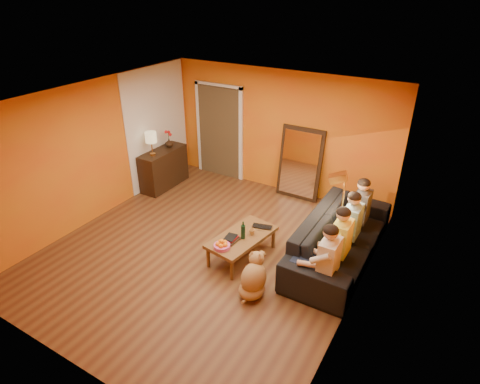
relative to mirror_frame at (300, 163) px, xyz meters
The scene contains 27 objects.
room_shell 2.39m from the mirror_frame, 103.68° to the right, with size 5.00×5.50×2.60m.
white_accent 3.21m from the mirror_frame, 163.83° to the right, with size 0.02×1.90×2.58m, color white.
doorway_recess 2.08m from the mirror_frame, behind, with size 1.06×0.30×2.10m, color #3F2D19.
door_jamb_left 2.64m from the mirror_frame, behind, with size 0.08×0.06×2.20m, color white.
door_jamb_right 1.51m from the mirror_frame, behind, with size 0.08×0.06×2.20m, color white.
door_header 2.46m from the mirror_frame, behind, with size 1.22×0.06×0.08m, color white.
mirror_frame is the anchor object (origin of this frame).
mirror_glass 0.04m from the mirror_frame, 90.00° to the right, with size 0.78×0.02×1.36m, color white.
sideboard 3.01m from the mirror_frame, 158.84° to the right, with size 0.44×1.18×0.85m, color black.
table_lamp 3.13m from the mirror_frame, 153.68° to the right, with size 0.24×0.24×0.51m, color beige, non-canonical shape.
sofa 2.27m from the mirror_frame, 49.55° to the right, with size 1.05×2.68×0.78m, color black.
coffee_table 2.55m from the mirror_frame, 88.84° to the right, with size 0.62×1.22×0.42m, color brown, non-canonical shape.
floor_lamp 2.07m from the mirror_frame, 48.41° to the right, with size 0.30×0.24×1.44m, color #CA883B, non-canonical shape.
dog 3.28m from the mirror_frame, 78.40° to the right, with size 0.37×0.58×0.68m, color tan, non-canonical shape.
person_far_left 3.13m from the mirror_frame, 59.67° to the right, with size 0.70×0.44×1.22m, color beige, non-canonical shape.
person_mid_left 2.67m from the mirror_frame, 53.70° to the right, with size 0.70×0.44×1.22m, color gold, non-canonical shape.
person_mid_right 2.25m from the mirror_frame, 45.37° to the right, with size 0.70×0.44×1.22m, color #7BA7BE, non-canonical shape.
person_far_right 1.90m from the mirror_frame, 33.62° to the right, with size 0.70×0.44×1.22m, color #37373C, non-canonical shape.
fruit_bowl 2.95m from the mirror_frame, 90.96° to the right, with size 0.26×0.26×0.16m, color #C84689, non-canonical shape.
wine_bottle 2.55m from the mirror_frame, 87.73° to the right, with size 0.07×0.07×0.31m, color black.
tumbler 2.40m from the mirror_frame, 85.89° to the right, with size 0.10×0.10×0.09m, color #B27F3F.
laptop 2.18m from the mirror_frame, 83.86° to the right, with size 0.33×0.21×0.03m, color black.
book_lower 2.72m from the mirror_frame, 92.75° to the right, with size 0.20×0.27×0.03m, color black.
book_mid 2.70m from the mirror_frame, 92.55° to the right, with size 0.16×0.22×0.02m, color red.
book_upper 2.72m from the mirror_frame, 92.74° to the right, with size 0.17×0.23×0.02m, color black.
vase 2.92m from the mirror_frame, 163.43° to the right, with size 0.18×0.18×0.19m, color black.
flowers 2.94m from the mirror_frame, 163.43° to the right, with size 0.17×0.17×0.39m, color red, non-canonical shape.
Camera 1 is at (3.35, -4.59, 4.12)m, focal length 30.00 mm.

